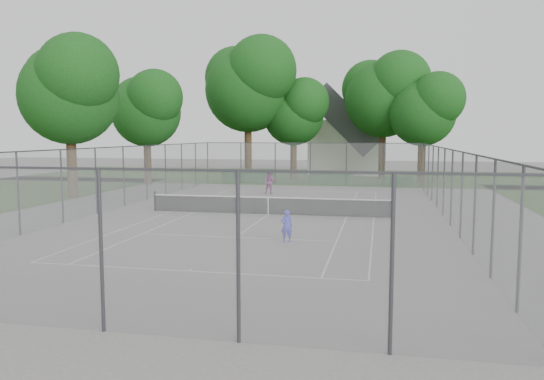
% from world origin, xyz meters
% --- Properties ---
extents(ground, '(120.00, 120.00, 0.00)m').
position_xyz_m(ground, '(0.00, 0.00, 0.00)').
color(ground, slate).
rests_on(ground, ground).
extents(grass_far, '(60.00, 20.00, 0.00)m').
position_xyz_m(grass_far, '(0.00, 26.00, 0.00)').
color(grass_far, '#224513').
rests_on(grass_far, ground).
extents(court_markings, '(11.03, 23.83, 0.01)m').
position_xyz_m(court_markings, '(0.00, 0.00, 0.01)').
color(court_markings, beige).
rests_on(court_markings, ground).
extents(tennis_net, '(12.87, 0.10, 1.10)m').
position_xyz_m(tennis_net, '(0.00, 0.00, 0.51)').
color(tennis_net, black).
rests_on(tennis_net, ground).
extents(perimeter_fence, '(18.08, 34.08, 3.52)m').
position_xyz_m(perimeter_fence, '(0.00, 0.00, 1.81)').
color(perimeter_fence, '#38383D').
rests_on(perimeter_fence, ground).
extents(tree_far_left, '(9.15, 8.35, 13.15)m').
position_xyz_m(tree_far_left, '(-6.40, 21.48, 9.04)').
color(tree_far_left, '#3A2615').
rests_on(tree_far_left, ground).
extents(tree_far_midleft, '(6.58, 6.00, 9.45)m').
position_xyz_m(tree_far_midleft, '(-2.30, 22.79, 6.49)').
color(tree_far_midleft, '#3A2615').
rests_on(tree_far_midleft, ground).
extents(tree_far_midright, '(8.15, 7.44, 11.71)m').
position_xyz_m(tree_far_midright, '(5.99, 23.51, 8.05)').
color(tree_far_midright, '#3A2615').
rests_on(tree_far_midright, ground).
extents(tree_far_right, '(6.62, 6.05, 9.52)m').
position_xyz_m(tree_far_right, '(9.33, 21.00, 6.54)').
color(tree_far_right, '#3A2615').
rests_on(tree_far_right, ground).
extents(tree_side_back, '(6.62, 6.04, 9.51)m').
position_xyz_m(tree_side_back, '(-13.45, 14.60, 6.53)').
color(tree_side_back, '#3A2615').
rests_on(tree_side_back, ground).
extents(tree_side_front, '(7.37, 6.73, 10.59)m').
position_xyz_m(tree_side_front, '(-14.29, 4.71, 7.28)').
color(tree_side_front, '#3A2615').
rests_on(tree_side_front, ground).
extents(hedge_left, '(4.55, 1.36, 1.14)m').
position_xyz_m(hedge_left, '(-5.66, 18.43, 0.57)').
color(hedge_left, '#184C1B').
rests_on(hedge_left, ground).
extents(hedge_mid, '(3.50, 1.00, 1.10)m').
position_xyz_m(hedge_mid, '(1.69, 18.51, 0.55)').
color(hedge_mid, '#184C1B').
rests_on(hedge_mid, ground).
extents(hedge_right, '(2.61, 0.96, 0.78)m').
position_xyz_m(hedge_right, '(7.15, 17.95, 0.39)').
color(hedge_right, '#184C1B').
rests_on(hedge_right, ground).
extents(house, '(7.56, 5.86, 9.41)m').
position_xyz_m(house, '(2.17, 29.75, 3.79)').
color(house, beige).
rests_on(house, ground).
extents(girl_player, '(0.53, 0.43, 1.27)m').
position_xyz_m(girl_player, '(2.19, -6.84, 0.63)').
color(girl_player, '#3A3AD9').
rests_on(girl_player, ground).
extents(woman_player, '(0.82, 0.64, 1.68)m').
position_xyz_m(woman_player, '(-1.94, 9.55, 0.84)').
color(woman_player, '#802A6D').
rests_on(woman_player, ground).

